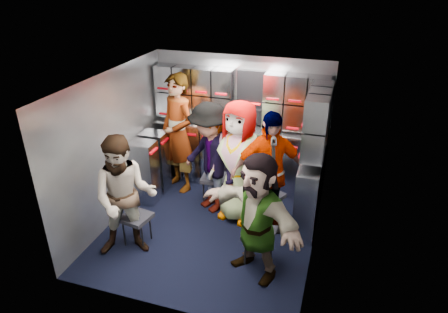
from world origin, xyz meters
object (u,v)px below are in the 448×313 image
(jump_seat_near_left, at_px, (136,219))
(attendant_arc_b, at_px, (210,158))
(jump_seat_mid_right, at_px, (269,197))
(attendant_standing, at_px, (178,134))
(attendant_arc_c, at_px, (239,162))
(attendant_arc_a, at_px, (125,198))
(jump_seat_near_right, at_px, (259,235))
(attendant_arc_d, at_px, (268,173))
(jump_seat_mid_left, at_px, (215,179))
(jump_seat_center, at_px, (242,185))
(attendant_arc_e, at_px, (257,217))

(jump_seat_near_left, bearing_deg, attendant_arc_b, 59.06)
(jump_seat_mid_right, relative_size, attendant_standing, 0.25)
(attendant_arc_c, bearing_deg, attendant_arc_a, -118.27)
(jump_seat_near_left, height_order, jump_seat_near_right, jump_seat_near_right)
(jump_seat_near_left, bearing_deg, attendant_standing, 91.49)
(jump_seat_mid_right, xyz_separation_m, attendant_arc_d, (0.00, -0.18, 0.47))
(jump_seat_mid_left, distance_m, attendant_arc_a, 1.63)
(jump_seat_near_left, height_order, attendant_arc_a, attendant_arc_a)
(jump_seat_center, xyz_separation_m, attendant_arc_d, (0.44, -0.33, 0.43))
(jump_seat_near_left, height_order, jump_seat_mid_left, jump_seat_mid_left)
(attendant_arc_b, bearing_deg, attendant_arc_e, -16.29)
(jump_seat_center, height_order, attendant_standing, attendant_standing)
(jump_seat_near_right, distance_m, attendant_arc_c, 1.11)
(attendant_arc_c, relative_size, attendant_arc_e, 1.13)
(jump_seat_near_right, distance_m, attendant_arc_a, 1.68)
(attendant_arc_c, bearing_deg, attendant_standing, 170.06)
(jump_seat_mid_right, distance_m, jump_seat_near_right, 0.90)
(jump_seat_mid_right, bearing_deg, attendant_arc_a, -141.99)
(jump_seat_center, relative_size, attendant_standing, 0.25)
(jump_seat_near_left, distance_m, attendant_arc_a, 0.46)
(jump_seat_mid_right, height_order, attendant_arc_b, attendant_arc_b)
(jump_seat_center, bearing_deg, attendant_arc_e, -67.65)
(jump_seat_near_right, xyz_separation_m, attendant_arc_e, (0.00, -0.18, 0.38))
(jump_seat_near_left, xyz_separation_m, jump_seat_mid_right, (1.53, 1.02, 0.01))
(attendant_standing, height_order, attendant_arc_e, attendant_standing)
(jump_seat_center, distance_m, attendant_arc_a, 1.78)
(attendant_arc_a, relative_size, attendant_arc_c, 0.91)
(jump_seat_near_left, distance_m, attendant_standing, 1.62)
(jump_seat_mid_right, bearing_deg, attendant_arc_c, -175.98)
(attendant_arc_b, distance_m, attendant_arc_d, 0.92)
(jump_seat_center, height_order, attendant_arc_e, attendant_arc_e)
(attendant_arc_a, height_order, attendant_arc_b, attendant_arc_b)
(jump_seat_near_right, xyz_separation_m, attendant_arc_a, (-1.60, -0.30, 0.40))
(attendant_arc_d, bearing_deg, attendant_standing, 128.00)
(attendant_arc_a, xyz_separation_m, attendant_arc_e, (1.60, 0.12, -0.02))
(jump_seat_mid_right, distance_m, attendant_arc_c, 0.66)
(jump_seat_mid_left, distance_m, attendant_standing, 0.92)
(attendant_arc_d, bearing_deg, attendant_arc_c, 132.35)
(jump_seat_center, relative_size, attendant_arc_d, 0.28)
(jump_seat_mid_right, height_order, attendant_arc_c, attendant_arc_c)
(jump_seat_mid_left, relative_size, jump_seat_center, 0.92)
(attendant_arc_b, bearing_deg, attendant_standing, -178.97)
(jump_seat_center, height_order, attendant_arc_a, attendant_arc_a)
(jump_seat_center, height_order, attendant_arc_b, attendant_arc_b)
(jump_seat_center, height_order, attendant_arc_d, attendant_arc_d)
(jump_seat_mid_left, relative_size, jump_seat_near_right, 0.99)
(jump_seat_mid_right, bearing_deg, attendant_arc_d, -90.00)
(attendant_arc_c, bearing_deg, jump_seat_near_right, -44.81)
(jump_seat_center, distance_m, jump_seat_near_right, 1.16)
(jump_seat_center, bearing_deg, attendant_arc_a, -129.15)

